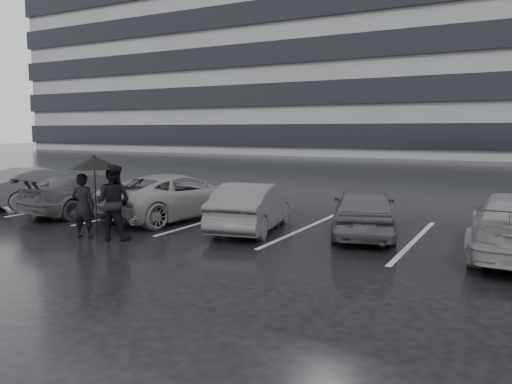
{
  "coord_description": "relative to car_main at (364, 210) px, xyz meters",
  "views": [
    {
      "loc": [
        5.55,
        -9.15,
        2.54
      ],
      "look_at": [
        0.05,
        1.0,
        1.1
      ],
      "focal_mm": 35.0,
      "sensor_mm": 36.0,
      "label": 1
    }
  ],
  "objects": [
    {
      "name": "umbrella",
      "position": [
        -5.45,
        -3.28,
        1.18
      ],
      "size": [
        1.16,
        1.16,
        1.97
      ],
      "color": "black",
      "rests_on": "ground"
    },
    {
      "name": "car_west_b",
      "position": [
        -5.49,
        -0.18,
        0.03
      ],
      "size": [
        2.83,
        4.9,
        1.29
      ],
      "primitive_type": "imported",
      "rotation": [
        0.0,
        0.0,
        2.98
      ],
      "color": "#535456",
      "rests_on": "ground"
    },
    {
      "name": "car_west_a",
      "position": [
        -2.69,
        -0.68,
        -0.01
      ],
      "size": [
        2.03,
        3.89,
        1.22
      ],
      "primitive_type": "imported",
      "rotation": [
        0.0,
        0.0,
        3.35
      ],
      "color": "#2B2C2E",
      "rests_on": "ground"
    },
    {
      "name": "car_west_d",
      "position": [
        -11.0,
        -0.37,
        0.03
      ],
      "size": [
        1.88,
        4.06,
        1.29
      ],
      "primitive_type": "imported",
      "rotation": [
        0.0,
        0.0,
        3.01
      ],
      "color": "#2B2C2E",
      "rests_on": "ground"
    },
    {
      "name": "car_main",
      "position": [
        0.0,
        0.0,
        0.0
      ],
      "size": [
        2.44,
        3.88,
        1.23
      ],
      "primitive_type": "imported",
      "rotation": [
        0.0,
        0.0,
        3.44
      ],
      "color": "black",
      "rests_on": "ground"
    },
    {
      "name": "stall_stripes",
      "position": [
        -2.99,
        0.0,
        -0.61
      ],
      "size": [
        19.72,
        5.0,
        0.0
      ],
      "color": "#A1A1A4",
      "rests_on": "ground"
    },
    {
      "name": "car_west_c",
      "position": [
        -8.31,
        -0.73,
        0.0
      ],
      "size": [
        2.23,
        4.45,
        1.24
      ],
      "primitive_type": "imported",
      "rotation": [
        0.0,
        0.0,
        3.02
      ],
      "color": "black",
      "rests_on": "ground"
    },
    {
      "name": "pedestrian_right",
      "position": [
        -5.0,
        -3.17,
        0.26
      ],
      "size": [
        1.0,
        0.86,
        1.76
      ],
      "primitive_type": "imported",
      "rotation": [
        0.0,
        0.0,
        3.4
      ],
      "color": "black",
      "rests_on": "ground"
    },
    {
      "name": "office_building",
      "position": [
        -24.19,
        45.5,
        13.73
      ],
      "size": [
        61.0,
        26.0,
        29.0
      ],
      "color": "gray",
      "rests_on": "ground"
    },
    {
      "name": "pedestrian_left",
      "position": [
        -5.75,
        -3.39,
        0.15
      ],
      "size": [
        0.65,
        0.53,
        1.53
      ],
      "primitive_type": "imported",
      "rotation": [
        0.0,
        0.0,
        3.48
      ],
      "color": "black",
      "rests_on": "ground"
    },
    {
      "name": "ground",
      "position": [
        -2.19,
        -2.5,
        -0.62
      ],
      "size": [
        160.0,
        160.0,
        0.0
      ],
      "primitive_type": "plane",
      "color": "black",
      "rests_on": "ground"
    }
  ]
}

